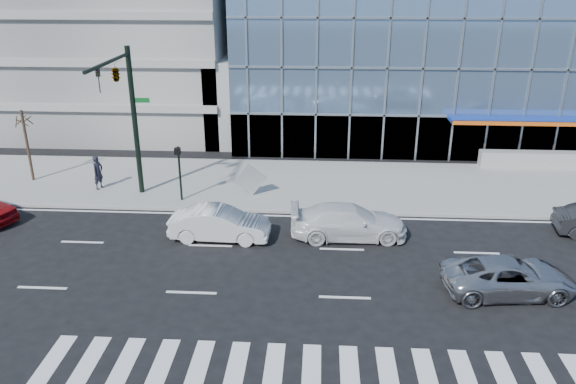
% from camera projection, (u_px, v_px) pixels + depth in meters
% --- Properties ---
extents(ground, '(160.00, 160.00, 0.00)m').
position_uv_depth(ground, '(342.00, 249.00, 25.34)').
color(ground, black).
rests_on(ground, ground).
extents(sidewalk, '(120.00, 8.00, 0.15)m').
position_uv_depth(sidewalk, '(338.00, 184.00, 32.73)').
color(sidewalk, gray).
rests_on(sidewalk, ground).
extents(theatre_building, '(42.00, 26.00, 15.00)m').
position_uv_depth(theatre_building, '(507.00, 25.00, 45.88)').
color(theatre_building, '#6C8DB5').
rests_on(theatre_building, ground).
extents(ramp_block, '(6.00, 8.00, 6.00)m').
position_uv_depth(ramp_block, '(254.00, 97.00, 41.24)').
color(ramp_block, gray).
rests_on(ramp_block, ground).
extents(traffic_signal, '(1.14, 5.74, 8.00)m').
position_uv_depth(traffic_signal, '(122.00, 90.00, 27.89)').
color(traffic_signal, black).
rests_on(traffic_signal, sidewalk).
extents(ped_signal_post, '(0.30, 0.33, 3.00)m').
position_uv_depth(ped_signal_post, '(179.00, 165.00, 29.59)').
color(ped_signal_post, black).
rests_on(ped_signal_post, sidewalk).
extents(street_tree_near, '(1.10, 1.10, 4.23)m').
position_uv_depth(street_tree_near, '(23.00, 120.00, 31.87)').
color(street_tree_near, '#332319').
rests_on(street_tree_near, sidewalk).
extents(silver_suv, '(5.28, 2.80, 1.41)m').
position_uv_depth(silver_suv, '(509.00, 277.00, 21.73)').
color(silver_suv, '#B3B3B8').
rests_on(silver_suv, ground).
extents(white_suv, '(5.55, 2.52, 1.58)m').
position_uv_depth(white_suv, '(349.00, 222.00, 26.24)').
color(white_suv, white).
rests_on(white_suv, ground).
extents(white_sedan, '(4.69, 1.78, 1.53)m').
position_uv_depth(white_sedan, '(220.00, 224.00, 26.07)').
color(white_sedan, silver).
rests_on(white_sedan, ground).
extents(pedestrian, '(0.66, 0.81, 1.92)m').
position_uv_depth(pedestrian, '(98.00, 172.00, 31.58)').
color(pedestrian, black).
rests_on(pedestrian, sidewalk).
extents(tilted_panel, '(1.81, 0.40, 1.83)m').
position_uv_depth(tilted_panel, '(250.00, 180.00, 30.63)').
color(tilted_panel, '#A7A7A7').
rests_on(tilted_panel, sidewalk).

